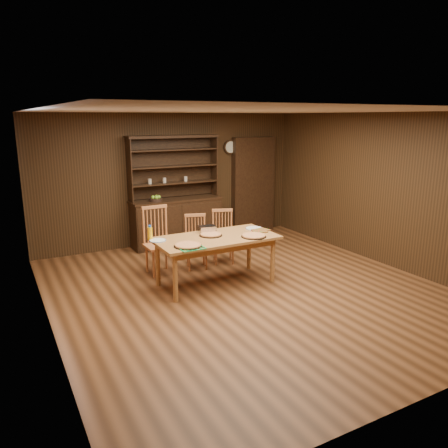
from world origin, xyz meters
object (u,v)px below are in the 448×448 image
chair_right (223,234)px  chair_left (158,238)px  dining_table (216,242)px  chair_center (196,240)px  china_hutch (176,216)px  juice_bottle (150,233)px

chair_right → chair_left: bearing=-160.9°
dining_table → chair_left: size_ratio=1.66×
chair_center → chair_left: bearing=-169.2°
china_hutch → juice_bottle: china_hutch is taller
chair_center → dining_table: bearing=-76.9°
chair_left → chair_right: (1.21, -0.03, -0.09)m
chair_left → juice_bottle: 0.73m
dining_table → chair_center: bearing=85.8°
chair_left → chair_center: chair_left is taller
chair_right → juice_bottle: size_ratio=4.27×
chair_center → juice_bottle: juice_bottle is taller
china_hutch → dining_table: china_hutch is taller
dining_table → juice_bottle: (-0.92, 0.33, 0.18)m
dining_table → chair_left: 1.11m
chair_left → chair_center: bearing=-7.4°
chair_right → juice_bottle: bearing=-139.1°
chair_center → china_hutch: bearing=98.2°
chair_center → chair_right: chair_right is taller
chair_center → juice_bottle: size_ratio=4.18×
china_hutch → chair_center: size_ratio=2.37×
dining_table → juice_bottle: 1.00m
china_hutch → chair_left: china_hutch is taller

